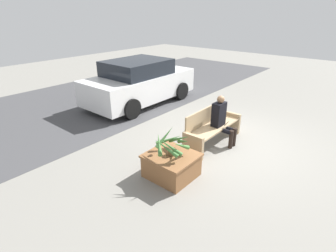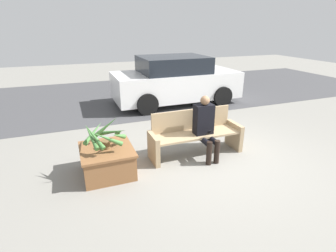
% 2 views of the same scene
% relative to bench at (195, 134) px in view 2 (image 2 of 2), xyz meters
% --- Properties ---
extents(ground_plane, '(30.00, 30.00, 0.00)m').
position_rel_bench_xyz_m(ground_plane, '(0.27, -0.37, -0.42)').
color(ground_plane, gray).
extents(road_surface, '(20.00, 6.00, 0.01)m').
position_rel_bench_xyz_m(road_surface, '(0.27, 5.22, -0.42)').
color(road_surface, '#424244').
rests_on(road_surface, ground_plane).
extents(bench, '(1.90, 0.54, 0.89)m').
position_rel_bench_xyz_m(bench, '(0.00, 0.00, 0.00)').
color(bench, tan).
rests_on(bench, ground_plane).
extents(person_seated, '(0.37, 0.59, 1.23)m').
position_rel_bench_xyz_m(person_seated, '(0.12, -0.19, 0.24)').
color(person_seated, black).
rests_on(person_seated, ground_plane).
extents(planter_box, '(0.89, 0.95, 0.49)m').
position_rel_bench_xyz_m(planter_box, '(-1.79, -0.16, -0.16)').
color(planter_box, brown).
rests_on(planter_box, ground_plane).
extents(potted_plant, '(0.78, 0.77, 0.51)m').
position_rel_bench_xyz_m(potted_plant, '(-1.79, -0.16, 0.31)').
color(potted_plant, brown).
rests_on(potted_plant, planter_box).
extents(parked_car, '(4.08, 1.98, 1.54)m').
position_rel_bench_xyz_m(parked_car, '(1.05, 3.61, 0.33)').
color(parked_car, silver).
rests_on(parked_car, ground_plane).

